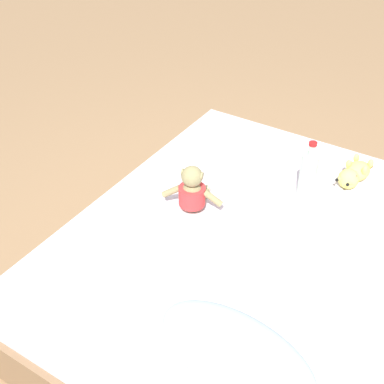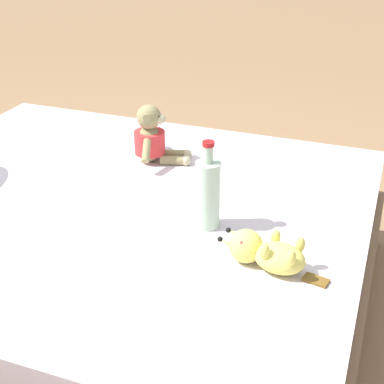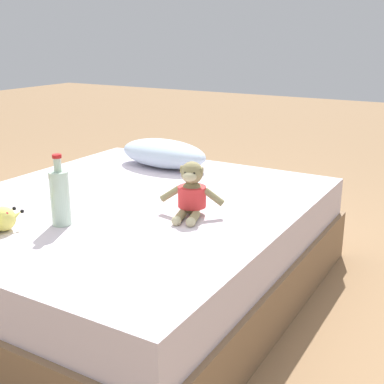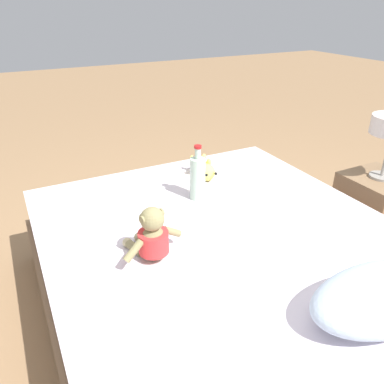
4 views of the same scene
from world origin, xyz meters
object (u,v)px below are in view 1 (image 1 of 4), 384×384
Objects in this scene: plush_yellow_creature at (354,174)px; pillow at (235,352)px; bed at (257,276)px; glass_bottle at (308,175)px; plush_monkey at (193,191)px.

pillow is at bearing 90.47° from plush_yellow_creature.
glass_bottle is (-0.04, -0.39, 0.35)m from bed.
plush_monkey is 0.54m from glass_bottle.
plush_yellow_creature is 1.12× the size of glass_bottle.
glass_bottle reaches higher than bed.
glass_bottle is at bearing -137.40° from plush_monkey.
pillow is 2.03× the size of glass_bottle.
glass_bottle is at bearing -96.20° from bed.
plush_yellow_creature is 0.29m from glass_bottle.
bed is 0.49m from plush_monkey.
glass_bottle reaches higher than plush_monkey.
glass_bottle reaches higher than plush_yellow_creature.
plush_monkey is 0.86× the size of plush_yellow_creature.
plush_monkey is at bearing 42.60° from glass_bottle.
pillow is 1.80× the size of plush_yellow_creature.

